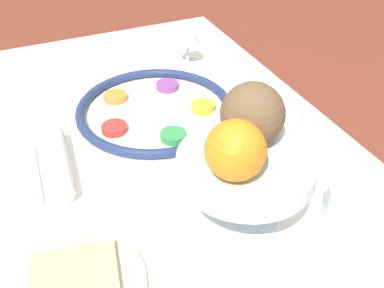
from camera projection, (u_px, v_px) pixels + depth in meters
name	position (u px, v px, depth m)	size (l,w,h in m)	color
dining_table	(154.00, 267.00, 1.10)	(1.19, 0.81, 0.72)	white
seder_plate	(155.00, 110.00, 0.97)	(0.34, 0.34, 0.03)	white
wine_glass	(188.00, 35.00, 1.13)	(0.07, 0.07, 0.12)	silver
fruit_stand	(245.00, 171.00, 0.67)	(0.21, 0.21, 0.13)	silver
orange_fruit	(235.00, 150.00, 0.60)	(0.09, 0.09, 0.09)	orange
coconut	(252.00, 114.00, 0.66)	(0.10, 0.10, 0.10)	brown
bread_plate	(76.00, 285.00, 0.63)	(0.20, 0.20, 0.02)	beige
napkin_roll	(56.00, 163.00, 0.82)	(0.18, 0.06, 0.05)	white
cup_near	(350.00, 206.00, 0.71)	(0.08, 0.08, 0.08)	silver
cup_mid	(282.00, 124.00, 0.89)	(0.08, 0.08, 0.08)	silver
spoon	(33.00, 174.00, 0.82)	(0.17, 0.03, 0.01)	silver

